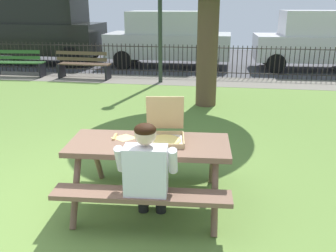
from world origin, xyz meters
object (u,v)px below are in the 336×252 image
Objects in this scene: pizza_slice_on_table at (123,137)px; pizza_box_open at (165,132)px; park_bench_center at (84,65)px; parked_car_center at (168,38)px; picnic_table_foreground at (149,157)px; park_bench_left at (18,64)px; parked_car_left at (39,28)px; adult_at_table at (147,171)px; parked_car_right at (314,40)px.

pizza_box_open is at bearing 0.85° from pizza_slice_on_table.
parked_car_center reaches higher than park_bench_center.
picnic_table_foreground is 1.16× the size of park_bench_left.
pizza_box_open is 9.61m from parked_car_center.
parked_car_left is 4.92m from parked_car_center.
picnic_table_foreground is 0.43× the size of parked_car_center.
pizza_slice_on_table is 0.22× the size of adult_at_table.
park_bench_left is at bearing -148.56° from parked_car_center.
park_bench_left is (-5.75, 6.84, -0.45)m from pizza_box_open.
park_bench_center is at bearing 116.21° from picnic_table_foreground.
park_bench_left is at bearing 127.51° from pizza_slice_on_table.
adult_at_table is (-0.08, -0.61, -0.21)m from pizza_box_open.
parked_car_center is (4.36, 2.67, 0.59)m from park_bench_left.
adult_at_table reaches higher than picnic_table_foreground.
parked_car_center is at bearing 95.38° from pizza_slice_on_table.
parked_car_left is at bearing -180.00° from parked_car_center.
parked_car_center reaches higher than pizza_slice_on_table.
parked_car_right reaches higher than park_bench_center.
parked_car_right reaches higher than pizza_box_open.
parked_car_right is at bearing 69.09° from pizza_box_open.
parked_car_right reaches higher than park_bench_left.
pizza_slice_on_table is at bearing 124.46° from adult_at_table.
parked_car_right is (3.63, 9.50, 0.15)m from pizza_box_open.
parked_car_center is 5.02m from parked_car_right.
adult_at_table is 0.74× the size of park_bench_center.
parked_car_left reaches higher than picnic_table_foreground.
park_bench_left and park_bench_center have the same top height.
parked_car_center is (-1.23, 9.61, 0.41)m from picnic_table_foreground.
parked_car_left is 1.07× the size of parked_car_center.
park_bench_left is at bearing 180.00° from park_bench_center.
adult_at_table is 8.23m from park_bench_center.
pizza_slice_on_table is 0.06× the size of parked_car_left.
parked_car_left is at bearing -180.00° from parked_car_right.
parked_car_left is (-0.55, 2.66, 0.89)m from park_bench_left.
park_bench_center reaches higher than picnic_table_foreground.
parked_car_center is (-1.39, 9.50, 0.14)m from pizza_box_open.
pizza_slice_on_table is 0.74m from adult_at_table.
pizza_box_open is (0.17, 0.11, 0.27)m from picnic_table_foreground.
picnic_table_foreground is 3.35× the size of pizza_box_open.
parked_car_left is at bearing 122.54° from picnic_table_foreground.
adult_at_table is 0.73× the size of park_bench_left.
pizza_box_open is 0.50m from pizza_slice_on_table.
parked_car_right is (7.22, 2.67, 0.59)m from park_bench_center.
parked_car_center is at bearing 0.00° from parked_car_left.
picnic_table_foreground is at bearing -82.74° from parked_car_center.
parked_car_left reaches higher than pizza_slice_on_table.
picnic_table_foreground is at bearing -111.55° from parked_car_right.
pizza_box_open is at bearing 33.77° from picnic_table_foreground.
park_bench_left is 0.34× the size of parked_car_left.
park_bench_center is 3.90m from parked_car_left.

